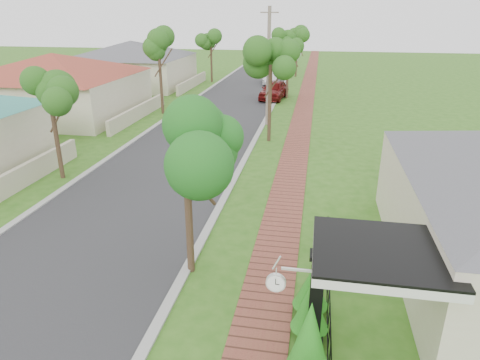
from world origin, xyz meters
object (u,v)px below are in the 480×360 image
Objects in this scene: parked_car_red at (274,90)px; utility_pole at (268,67)px; parked_car_white at (270,77)px; near_tree at (186,155)px; porch_post at (315,306)px; station_clock at (278,282)px.

utility_pole reaches higher than parked_car_red.
parked_car_red is 1.06× the size of parked_car_white.
parked_car_red is 27.96m from near_tree.
near_tree reaches higher than porch_post.
porch_post is at bearing 24.84° from station_clock.
porch_post is 0.53× the size of near_tree.
station_clock is (2.79, -21.40, -1.98)m from utility_pole.
parked_car_red is at bearing 93.08° from utility_pole.
utility_pole is (-3.65, 21.00, 2.81)m from porch_post.
utility_pole reaches higher than parked_car_white.
parked_car_white is 18.31m from utility_pole.
porch_post is 30.58m from parked_car_red.
utility_pole reaches higher than station_clock.
utility_pole is (1.90, -17.93, 3.18)m from parked_car_white.
near_tree is at bearing -90.31° from utility_pole.
near_tree is at bearing -95.75° from parked_car_white.
utility_pole is at bearing -78.69° from parked_car_red.
parked_car_white is at bearing 96.05° from utility_pole.
utility_pole is at bearing 89.69° from near_tree.
porch_post is 2.36× the size of station_clock.
utility_pole is 7.25× the size of station_clock.
utility_pole is at bearing 99.86° from porch_post.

